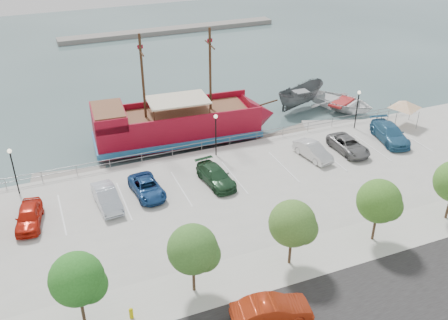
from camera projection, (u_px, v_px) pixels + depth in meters
name	position (u px, v px, depth m)	size (l,w,h in m)	color
ground	(243.00, 198.00, 43.64)	(160.00, 160.00, 0.00)	#334B4B
street	(351.00, 320.00, 30.22)	(100.00, 8.00, 0.04)	black
sidewalk	(302.00, 259.00, 35.06)	(100.00, 4.00, 0.05)	#ACABA2
seawall_railing	(211.00, 145.00, 49.19)	(50.00, 0.06, 1.00)	gray
far_shore	(170.00, 30.00, 91.15)	(40.00, 3.00, 0.80)	slate
pirate_ship	(190.00, 124.00, 52.10)	(19.96, 6.71, 12.48)	maroon
patrol_boat	(300.00, 98.00, 60.17)	(2.67, 7.10, 2.75)	#4C5052
speedboat	(342.00, 104.00, 59.97)	(5.57, 7.80, 1.62)	silver
dock_west	(69.00, 176.00, 46.47)	(6.75, 1.93, 0.39)	gray
dock_mid	(288.00, 135.00, 54.07)	(7.30, 2.09, 0.42)	slate
dock_east	(336.00, 126.00, 56.08)	(7.40, 2.11, 0.42)	gray
canopy_tent	(406.00, 101.00, 53.23)	(4.93, 4.93, 3.16)	slate
street_sedan	(271.00, 310.00, 29.82)	(1.71, 4.89, 1.61)	#A3290F
fire_hydrant	(131.00, 313.00, 30.16)	(0.27, 0.27, 0.78)	#D2C303
lamp_post_left	(12.00, 163.00, 41.02)	(0.36, 0.36, 4.28)	black
lamp_post_mid	(216.00, 128.00, 46.96)	(0.36, 0.36, 4.28)	black
lamp_post_right	(358.00, 103.00, 52.23)	(0.36, 0.36, 4.28)	black
tree_b	(80.00, 280.00, 28.50)	(3.30, 3.20, 5.00)	#473321
tree_c	(195.00, 250.00, 30.81)	(3.30, 3.20, 5.00)	#473321
tree_d	(295.00, 225.00, 33.12)	(3.30, 3.20, 5.00)	#473321
tree_e	(381.00, 202.00, 35.43)	(3.30, 3.20, 5.00)	#473321
parked_car_a	(29.00, 216.00, 38.30)	(1.80, 4.47, 1.52)	red
parked_car_b	(107.00, 198.00, 40.50)	(1.63, 4.67, 1.54)	silver
parked_car_c	(147.00, 188.00, 42.04)	(2.20, 4.78, 1.33)	navy
parked_car_d	(216.00, 176.00, 43.58)	(2.03, 4.99, 1.45)	#1D4125
parked_car_f	(313.00, 151.00, 47.59)	(1.56, 4.46, 1.47)	silver
parked_car_g	(348.00, 145.00, 48.71)	(2.31, 5.01, 1.39)	slate
parked_car_h	(390.00, 133.00, 50.70)	(2.33, 5.74, 1.67)	#295E83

